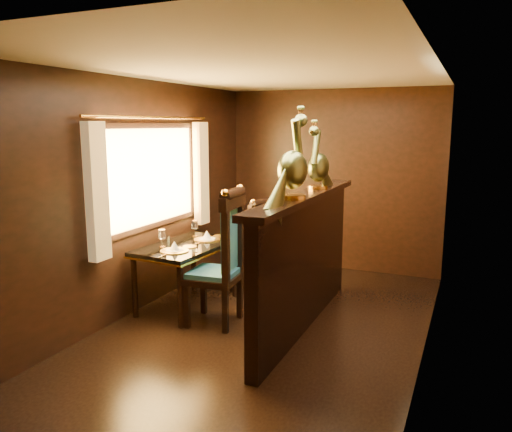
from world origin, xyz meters
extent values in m
plane|color=black|center=(0.00, 0.00, 0.00)|extent=(5.00, 5.00, 0.00)
cube|color=black|center=(0.00, 2.50, 1.25)|extent=(3.00, 0.04, 2.50)
cube|color=black|center=(0.00, -2.50, 1.25)|extent=(3.00, 0.04, 2.50)
cube|color=black|center=(-1.50, 0.00, 1.25)|extent=(0.04, 5.00, 2.50)
cube|color=black|center=(1.50, 0.00, 1.25)|extent=(0.04, 5.00, 2.50)
cube|color=beige|center=(0.00, 0.00, 2.50)|extent=(3.00, 5.00, 0.04)
cube|color=#FFC672|center=(-1.50, 0.30, 1.45)|extent=(0.01, 1.70, 1.05)
cube|color=#D08938|center=(-1.40, -0.67, 1.40)|extent=(0.10, 0.22, 1.30)
cube|color=#D08938|center=(-1.40, 1.27, 1.40)|extent=(0.10, 0.22, 1.30)
cylinder|color=gold|center=(-1.42, 0.30, 2.10)|extent=(0.03, 2.20, 0.03)
cube|color=black|center=(0.33, 0.30, 0.65)|extent=(0.12, 2.60, 1.30)
cube|color=#383819|center=(0.26, 0.30, 0.70)|extent=(0.02, 2.20, 0.95)
cube|color=black|center=(0.33, 0.30, 1.33)|extent=(0.26, 2.70, 0.06)
cube|color=black|center=(-1.05, 0.32, 0.69)|extent=(0.80, 1.24, 0.04)
cube|color=gold|center=(-1.05, 0.32, 0.66)|extent=(0.82, 1.26, 0.02)
cylinder|color=black|center=(-1.39, -0.19, 0.33)|extent=(0.06, 0.06, 0.65)
cylinder|color=black|center=(-0.79, -0.24, 0.33)|extent=(0.06, 0.06, 0.65)
cylinder|color=black|center=(-1.31, 0.87, 0.33)|extent=(0.06, 0.06, 0.65)
cylinder|color=black|center=(-0.71, 0.83, 0.33)|extent=(0.06, 0.06, 0.65)
cylinder|color=#B68822|center=(-1.01, 0.01, 0.72)|extent=(0.30, 0.30, 0.01)
cone|color=silver|center=(-1.01, 0.01, 0.77)|extent=(0.11, 0.11, 0.10)
cylinder|color=#B68822|center=(-0.95, 0.60, 0.72)|extent=(0.30, 0.30, 0.01)
cone|color=silver|center=(-0.95, 0.60, 0.77)|extent=(0.11, 0.11, 0.10)
cylinder|color=silver|center=(-1.30, 0.31, 0.74)|extent=(0.03, 0.03, 0.06)
cylinder|color=silver|center=(-1.33, 0.39, 0.74)|extent=(0.03, 0.03, 0.06)
cube|color=black|center=(-0.55, 0.01, 0.48)|extent=(0.55, 0.55, 0.07)
cube|color=navy|center=(-0.55, 0.01, 0.54)|extent=(0.50, 0.50, 0.05)
cube|color=navy|center=(-0.33, 0.03, 0.90)|extent=(0.08, 0.40, 0.64)
cube|color=black|center=(-0.74, -0.22, 0.22)|extent=(0.05, 0.05, 0.45)
cube|color=black|center=(-0.32, -0.17, 0.22)|extent=(0.05, 0.05, 0.45)
cube|color=black|center=(-0.78, 0.20, 0.22)|extent=(0.05, 0.05, 0.45)
cube|color=black|center=(-0.37, 0.24, 0.22)|extent=(0.05, 0.05, 0.45)
sphere|color=gold|center=(-0.31, -0.17, 1.39)|extent=(0.08, 0.08, 0.08)
sphere|color=gold|center=(-0.35, 0.24, 1.39)|extent=(0.08, 0.08, 0.08)
cube|color=black|center=(-0.62, 1.10, 0.40)|extent=(0.52, 0.52, 0.05)
cube|color=navy|center=(-0.62, 1.10, 0.44)|extent=(0.47, 0.47, 0.05)
cube|color=navy|center=(-0.45, 1.05, 0.75)|extent=(0.13, 0.32, 0.53)
cube|color=black|center=(-0.83, 0.99, 0.19)|extent=(0.05, 0.05, 0.37)
cube|color=black|center=(-0.51, 0.89, 0.19)|extent=(0.05, 0.05, 0.37)
cube|color=black|center=(-0.73, 1.32, 0.19)|extent=(0.05, 0.05, 0.37)
cube|color=black|center=(-0.40, 1.22, 0.19)|extent=(0.05, 0.05, 0.37)
sphere|color=gold|center=(-0.50, 0.88, 1.15)|extent=(0.06, 0.06, 0.06)
sphere|color=gold|center=(-0.40, 1.21, 1.15)|extent=(0.06, 0.06, 0.06)
camera|label=1|loc=(1.81, -4.28, 2.02)|focal=35.00mm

